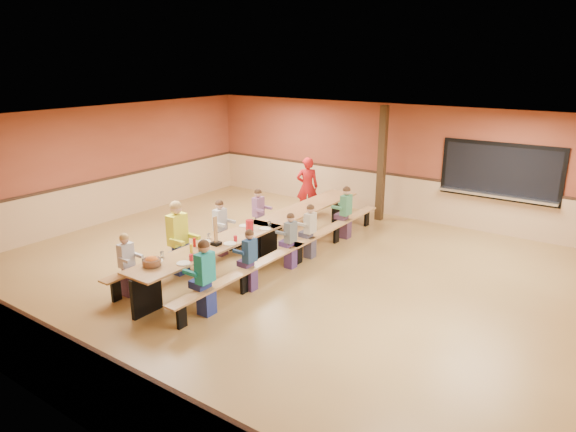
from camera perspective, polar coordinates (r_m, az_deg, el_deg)
The scene contains 23 objects.
ground at distance 10.24m, azimuth 0.31°, elevation -6.58°, with size 12.00×12.00×0.00m, color brown.
room_envelope at distance 9.99m, azimuth 0.32°, elevation -2.95°, with size 12.04×10.04×3.02m.
kitchen_pass_through at distance 13.22m, azimuth 22.49°, elevation 4.33°, with size 2.78×0.28×1.38m.
structural_post at distance 13.57m, azimuth 10.37°, elevation 5.70°, with size 0.18×0.18×3.00m, color black.
cafeteria_table_main at distance 9.85m, azimuth -8.62°, elevation -4.48°, with size 1.91×3.70×0.74m.
cafeteria_table_second at distance 12.29m, azimuth 2.10°, elevation 0.11°, with size 1.91×3.70×0.74m.
seated_child_white_left at distance 9.64m, azimuth -17.47°, elevation -5.25°, with size 0.35×0.28×1.16m, color silver, non-canonical shape.
seated_adult_yellow at distance 10.31m, azimuth -12.15°, elevation -2.44°, with size 0.49×0.40×1.47m, color #EBF52F, non-canonical shape.
seated_child_grey_left at distance 11.16m, azimuth -7.53°, elevation -1.35°, with size 0.38×0.31×1.22m, color #B7B7B7, non-canonical shape.
seated_child_teal_right at distance 8.62m, azimuth -9.17°, elevation -6.84°, with size 0.41×0.34×1.30m, color teal, non-canonical shape.
seated_child_navy_right at distance 9.44m, azimuth -4.25°, elevation -4.96°, with size 0.34×0.28×1.16m, color navy, non-canonical shape.
seated_child_char_right at distance 10.40m, azimuth 0.29°, elevation -2.81°, with size 0.34×0.28×1.15m, color #555D5F, non-canonical shape.
seated_child_purple_sec at distance 12.09m, azimuth -3.31°, elevation 0.17°, with size 0.36×0.30×1.20m, color #875683, non-canonical shape.
seated_child_green_sec at distance 12.21m, azimuth 6.44°, elevation 0.35°, with size 0.38×0.31×1.24m, color #3C7C53, non-canonical shape.
seated_child_tan_sec at distance 10.94m, azimuth 2.47°, elevation -1.75°, with size 0.35×0.28×1.17m, color #B5AB92, non-canonical shape.
standing_woman at distance 13.85m, azimuth 2.15°, elevation 3.27°, with size 0.59×0.39×1.62m, color #AA1314.
punch_pitcher at distance 10.52m, azimuth -4.30°, elevation -1.04°, with size 0.16×0.16×0.22m, color red.
chip_bowl at distance 9.04m, azimuth -14.91°, elevation -4.92°, with size 0.32×0.32×0.15m, color orange, non-canonical shape.
napkin_dispenser at distance 9.52m, azimuth -9.43°, elevation -3.48°, with size 0.10×0.14×0.13m, color black.
condiment_mustard at distance 9.46m, azimuth -10.70°, elevation -3.56°, with size 0.06×0.06×0.17m, color yellow.
condiment_ketchup at distance 9.76m, azimuth -10.36°, elevation -2.90°, with size 0.06×0.06×0.17m, color #B2140F.
table_paddle at distance 9.76m, azimuth -8.01°, elevation -2.45°, with size 0.16×0.16×0.56m.
place_settings at distance 9.75m, azimuth -8.69°, elevation -3.00°, with size 0.65×3.30×0.11m, color beige, non-canonical shape.
Camera 1 is at (5.37, -7.70, 4.11)m, focal length 32.00 mm.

